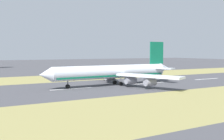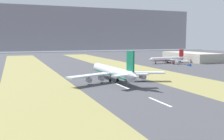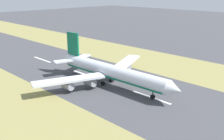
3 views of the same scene
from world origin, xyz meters
name	(u,v)px [view 3 (image 3 of 3)]	position (x,y,z in m)	size (l,w,h in m)	color
ground_plane	(114,84)	(0.00, 0.00, 0.00)	(800.00, 800.00, 0.00)	#424247
grass_median_west	(171,64)	(-45.00, 0.00, 0.00)	(40.00, 600.00, 0.01)	olive
grass_median_east	(16,119)	(45.00, 0.00, 0.00)	(40.00, 600.00, 0.01)	olive
centreline_dash_near	(42,60)	(0.00, -59.84, 0.01)	(1.20, 18.00, 0.01)	silver
centreline_dash_mid	(85,74)	(0.00, -19.84, 0.01)	(1.20, 18.00, 0.01)	silver
centreline_dash_far	(151,97)	(0.00, 20.16, 0.01)	(1.20, 18.00, 0.01)	silver
airplane_main_jet	(109,71)	(1.47, -1.74, 6.02)	(64.11, 67.12, 20.20)	silver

